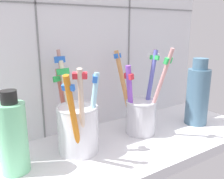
% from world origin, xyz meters
% --- Properties ---
extents(counter_slab, '(0.64, 0.22, 0.02)m').
position_xyz_m(counter_slab, '(0.00, 0.00, 0.01)').
color(counter_slab, silver).
rests_on(counter_slab, ground).
extents(tile_wall_back, '(0.64, 0.02, 0.45)m').
position_xyz_m(tile_wall_back, '(0.00, 0.12, 0.23)').
color(tile_wall_back, white).
rests_on(tile_wall_back, ground).
extents(toothbrush_cup_left, '(0.08, 0.14, 0.18)m').
position_xyz_m(toothbrush_cup_left, '(-0.07, 0.02, 0.07)').
color(toothbrush_cup_left, white).
rests_on(toothbrush_cup_left, counter_slab).
extents(toothbrush_cup_right, '(0.10, 0.13, 0.18)m').
position_xyz_m(toothbrush_cup_right, '(0.07, 0.02, 0.07)').
color(toothbrush_cup_right, silver).
rests_on(toothbrush_cup_right, counter_slab).
extents(ceramic_vase, '(0.05, 0.05, 0.15)m').
position_xyz_m(ceramic_vase, '(0.22, -0.01, 0.09)').
color(ceramic_vase, slate).
rests_on(ceramic_vase, counter_slab).
extents(soap_bottle, '(0.04, 0.04, 0.13)m').
position_xyz_m(soap_bottle, '(-0.18, 0.01, 0.08)').
color(soap_bottle, '#7EDCA1').
rests_on(soap_bottle, counter_slab).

